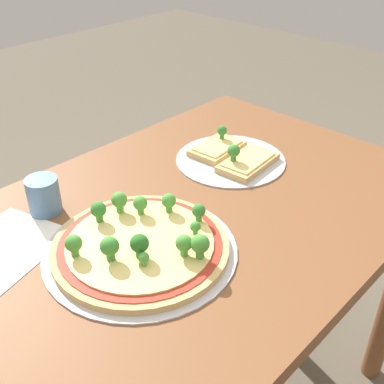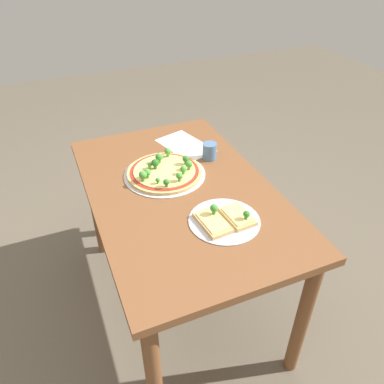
# 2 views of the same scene
# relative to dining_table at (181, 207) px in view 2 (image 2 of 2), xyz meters

# --- Properties ---
(ground_plane) EXTENTS (8.00, 8.00, 0.00)m
(ground_plane) POSITION_rel_dining_table_xyz_m (0.00, 0.00, -0.65)
(ground_plane) COLOR brown
(dining_table) EXTENTS (1.23, 0.77, 0.75)m
(dining_table) POSITION_rel_dining_table_xyz_m (0.00, 0.00, 0.00)
(dining_table) COLOR brown
(dining_table) RESTS_ON ground_plane
(pizza_tray_whole) EXTENTS (0.38, 0.38, 0.07)m
(pizza_tray_whole) POSITION_rel_dining_table_xyz_m (0.13, 0.03, 0.12)
(pizza_tray_whole) COLOR #B7B7BC
(pizza_tray_whole) RESTS_ON dining_table
(pizza_tray_slice) EXTENTS (0.28, 0.28, 0.07)m
(pizza_tray_slice) POSITION_rel_dining_table_xyz_m (-0.27, -0.08, 0.12)
(pizza_tray_slice) COLOR #B7B7BC
(pizza_tray_slice) RESTS_ON dining_table
(drinking_cup) EXTENTS (0.07, 0.07, 0.08)m
(drinking_cup) POSITION_rel_dining_table_xyz_m (0.18, -0.23, 0.15)
(drinking_cup) COLOR #4C7099
(drinking_cup) RESTS_ON dining_table
(paper_menu) EXTENTS (0.34, 0.26, 0.00)m
(paper_menu) POSITION_rel_dining_table_xyz_m (0.35, -0.16, 0.11)
(paper_menu) COLOR white
(paper_menu) RESTS_ON dining_table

